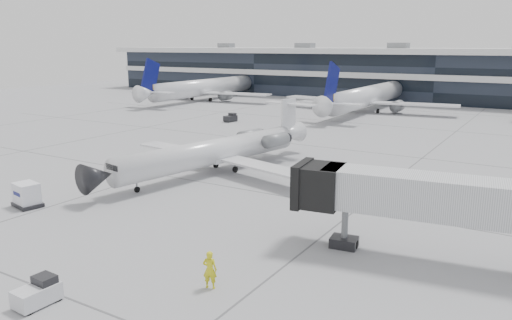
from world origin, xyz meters
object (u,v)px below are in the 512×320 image
Objects in this scene: cargo_uld at (27,195)px; ramp_worker at (210,270)px; regional_jet at (218,150)px; baggage_tug at (38,293)px; jet_bridge at (451,200)px.

ramp_worker is at bearing 1.59° from cargo_uld.
regional_jet is 25.95m from baggage_tug.
ramp_worker is at bearing 45.44° from baggage_tug.
baggage_tug is at bearing 22.58° from ramp_worker.
jet_bridge is 8.02× the size of ramp_worker.
jet_bridge is at bearing -13.43° from regional_jet.
jet_bridge reaches higher than ramp_worker.
regional_jet reaches higher than cargo_uld.
regional_jet is 25.04m from jet_bridge.
ramp_worker is 0.95× the size of baggage_tug.
ramp_worker is at bearing -44.80° from regional_jet.
jet_bridge is at bearing 46.25° from baggage_tug.
baggage_tug is at bearing -144.25° from jet_bridge.
cargo_uld is at bearing -100.25° from regional_jet.
regional_jet is at bearing 148.15° from jet_bridge.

